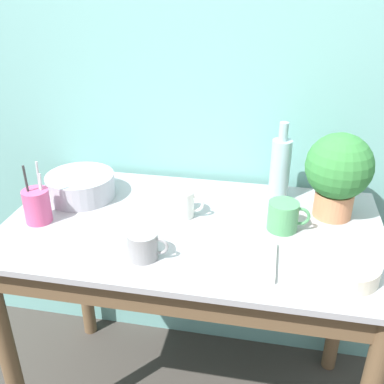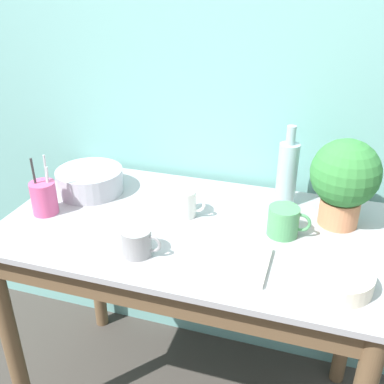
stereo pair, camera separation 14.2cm
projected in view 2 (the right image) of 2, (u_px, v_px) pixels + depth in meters
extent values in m
cube|color=#70ADA8|center=(225.00, 91.00, 1.66)|extent=(6.00, 0.05, 2.40)
cylinder|color=brown|center=(13.00, 347.00, 1.58)|extent=(0.06, 0.06, 0.83)
cylinder|color=brown|center=(94.00, 254.00, 2.08)|extent=(0.06, 0.06, 0.83)
cylinder|color=brown|center=(351.00, 304.00, 1.78)|extent=(0.06, 0.06, 0.83)
cube|color=brown|center=(160.00, 298.00, 1.26)|extent=(1.14, 0.02, 0.10)
cube|color=#9E9EA3|center=(192.00, 227.00, 1.48)|extent=(1.24, 0.69, 0.02)
cylinder|color=tan|center=(339.00, 211.00, 1.47)|extent=(0.13, 0.13, 0.09)
sphere|color=#337A38|center=(345.00, 173.00, 1.40)|extent=(0.22, 0.22, 0.22)
cylinder|color=#A8A8B2|center=(90.00, 181.00, 1.68)|extent=(0.25, 0.25, 0.09)
cylinder|color=#93B2BC|center=(287.00, 175.00, 1.56)|extent=(0.07, 0.07, 0.23)
cylinder|color=#93B2BC|center=(291.00, 135.00, 1.49)|extent=(0.03, 0.03, 0.06)
cylinder|color=white|center=(183.00, 203.00, 1.51)|extent=(0.08, 0.08, 0.09)
torus|color=white|center=(197.00, 204.00, 1.50)|extent=(0.06, 0.01, 0.06)
cylinder|color=#4C935B|center=(283.00, 221.00, 1.40)|extent=(0.10, 0.10, 0.10)
torus|color=#4C935B|center=(301.00, 223.00, 1.39)|extent=(0.06, 0.01, 0.06)
cylinder|color=gray|center=(136.00, 242.00, 1.31)|extent=(0.09, 0.09, 0.08)
torus|color=gray|center=(152.00, 244.00, 1.30)|extent=(0.06, 0.01, 0.06)
cylinder|color=beige|center=(339.00, 279.00, 1.18)|extent=(0.18, 0.18, 0.05)
cylinder|color=#CC4C7F|center=(44.00, 198.00, 1.52)|extent=(0.09, 0.09, 0.11)
cylinder|color=#B7B7BC|center=(49.00, 191.00, 1.51)|extent=(0.01, 0.03, 0.17)
cylinder|color=#333333|center=(36.00, 186.00, 1.50)|extent=(0.01, 0.01, 0.21)
cylinder|color=#B7B7BC|center=(47.00, 184.00, 1.51)|extent=(0.01, 0.02, 0.21)
cube|color=beige|center=(224.00, 260.00, 1.29)|extent=(0.25, 0.18, 0.02)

